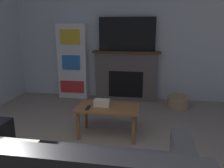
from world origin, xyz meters
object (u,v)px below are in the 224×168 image
object	(u,v)px
bookshelf	(73,62)
storage_basket	(178,102)
coffee_table	(108,111)
tv	(127,34)
fireplace	(126,75)

from	to	relation	value
bookshelf	storage_basket	bearing A→B (deg)	-9.60
bookshelf	coffee_table	bearing A→B (deg)	-57.64
tv	storage_basket	distance (m)	1.73
coffee_table	storage_basket	size ratio (longest dim) A/B	2.12
bookshelf	storage_basket	xyz separation A→B (m)	(2.27, -0.38, -0.70)
tv	bookshelf	world-z (taller)	tv
bookshelf	storage_basket	world-z (taller)	bookshelf
fireplace	storage_basket	distance (m)	1.22
fireplace	tv	world-z (taller)	tv
coffee_table	storage_basket	distance (m)	1.81
storage_basket	coffee_table	bearing A→B (deg)	-130.43
bookshelf	storage_basket	distance (m)	2.40
coffee_table	bookshelf	xyz separation A→B (m)	(-1.11, 1.75, 0.44)
fireplace	storage_basket	size ratio (longest dim) A/B	3.43
bookshelf	tv	bearing A→B (deg)	0.16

